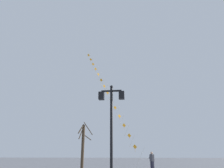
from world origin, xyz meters
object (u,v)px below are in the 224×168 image
Objects in this scene: twin_lantern_lamp_post at (111,114)px; kite_flyer at (152,161)px; kite_train at (107,92)px; bare_tree at (83,145)px.

twin_lantern_lamp_post is 2.87× the size of kite_flyer.
kite_train is (-2.60, 16.88, 6.23)m from twin_lantern_lamp_post.
twin_lantern_lamp_post is 18.18m from kite_train.
kite_flyer is at bearing -2.19° from bare_tree.
kite_flyer is at bearing -53.56° from kite_train.
twin_lantern_lamp_post is 11.04m from bare_tree.
kite_train reaches higher than twin_lantern_lamp_post.
bare_tree is (-1.43, -6.66, -7.31)m from kite_train.
twin_lantern_lamp_post is 0.27× the size of kite_train.
twin_lantern_lamp_post is at bearing -81.23° from kite_train.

